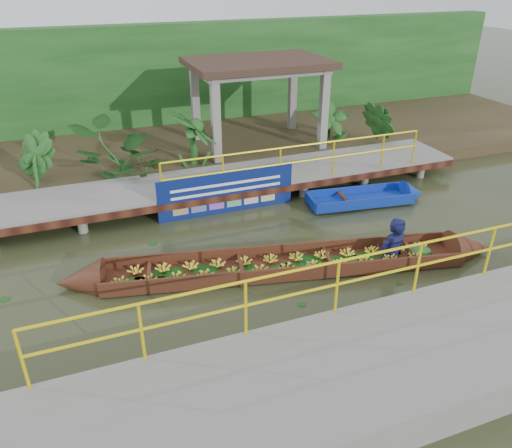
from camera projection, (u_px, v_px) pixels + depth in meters
name	position (u px, v px, depth m)	size (l,w,h in m)	color
ground	(233.00, 263.00, 11.02)	(80.00, 80.00, 0.00)	#292F17
land_strip	(164.00, 149.00, 17.12)	(30.00, 8.00, 0.45)	#312718
far_dock	(194.00, 186.00, 13.64)	(16.00, 2.06, 1.66)	slate
near_dock	(381.00, 369.00, 7.72)	(18.00, 2.40, 1.73)	slate
pavilion	(258.00, 72.00, 15.88)	(4.40, 3.00, 3.00)	slate
foliage_backdrop	(146.00, 82.00, 18.37)	(30.00, 0.80, 4.00)	#154215
vendor_boat	(307.00, 256.00, 10.72)	(9.49, 2.88, 2.34)	#3B1E10
moored_blue_boat	(386.00, 197.00, 13.83)	(3.41, 1.28, 0.79)	#0D2A97
blue_banner	(227.00, 193.00, 13.02)	(3.67, 0.04, 1.15)	navy
tropical_plants	(184.00, 140.00, 14.93)	(14.19, 1.19, 1.48)	#154215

